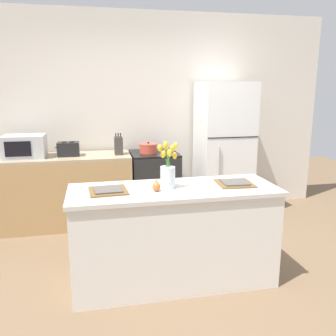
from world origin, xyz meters
name	(u,v)px	position (x,y,z in m)	size (l,w,h in m)	color
ground_plane	(174,280)	(0.00, 0.00, 0.00)	(10.00, 10.00, 0.00)	brown
back_wall	(142,115)	(0.00, 2.00, 1.35)	(5.20, 0.08, 2.70)	silver
kitchen_island	(174,235)	(0.00, 0.00, 0.44)	(1.80, 0.66, 0.88)	silver
back_counter	(64,191)	(-1.06, 1.60, 0.45)	(1.68, 0.60, 0.90)	tan
stove_range	(154,186)	(0.10, 1.60, 0.45)	(0.60, 0.61, 0.90)	black
refrigerator	(223,150)	(1.05, 1.60, 0.90)	(0.68, 0.67, 1.79)	white
flower_vase	(168,171)	(-0.05, 0.01, 1.03)	(0.18, 0.18, 0.41)	silver
pear_figurine	(156,186)	(-0.17, -0.07, 0.92)	(0.07, 0.07, 0.11)	#C66B33
plate_setting_left	(108,190)	(-0.56, 0.01, 0.89)	(0.33, 0.33, 0.02)	brown
plate_setting_right	(235,183)	(0.56, 0.01, 0.89)	(0.33, 0.33, 0.02)	brown
toaster	(68,149)	(-0.97, 1.59, 0.98)	(0.28, 0.18, 0.17)	black
cooking_pot	(148,148)	(0.02, 1.60, 0.96)	(0.23, 0.23, 0.14)	#CC4C38
microwave	(25,146)	(-1.47, 1.60, 1.03)	(0.48, 0.37, 0.27)	#B7BABC
knife_block	(119,146)	(-0.36, 1.57, 1.01)	(0.10, 0.14, 0.27)	#3D3833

